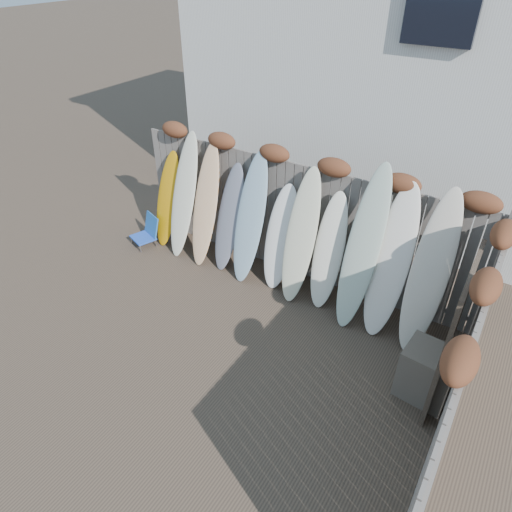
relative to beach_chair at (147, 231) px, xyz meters
The scene contains 18 objects.
ground 3.24m from the beach_chair, 31.62° to the right, with size 80.00×80.00×0.00m, color #493A2D.
back_fence 3.04m from the beach_chair, 13.99° to the left, with size 6.05×0.28×2.24m.
right_fence 5.99m from the beach_chair, 14.08° to the right, with size 0.28×4.40×2.24m.
house 6.50m from the beach_chair, 55.92° to the left, with size 8.50×5.50×6.33m.
beach_chair is the anchor object (origin of this frame).
wooden_crate 5.49m from the beach_chair, ahead, with size 0.63×0.52×0.73m, color #746757.
lattice_panel 5.63m from the beach_chair, ahead, with size 0.05×1.30×1.95m, color #463C2A.
surfboard_0 0.75m from the beach_chair, 48.18° to the left, with size 0.50×0.07×1.81m, color orange.
surfboard_1 1.16m from the beach_chair, 19.65° to the left, with size 0.49×0.07×2.28m, color #ECE9CE.
surfboard_2 1.50m from the beach_chair, 11.51° to the left, with size 0.46×0.07×2.18m, color #EAB77A.
surfboard_3 1.85m from the beach_chair, 10.27° to the left, with size 0.47×0.07×1.91m, color slate.
surfboard_4 2.31m from the beach_chair, ahead, with size 0.50×0.07×2.22m, color #8BAEC2.
surfboard_5 2.78m from the beach_chair, ahead, with size 0.51×0.07×1.77m, color white.
surfboard_6 3.20m from the beach_chair, ahead, with size 0.48×0.07×2.19m, color beige.
surfboard_7 3.62m from the beach_chair, ahead, with size 0.46×0.07×1.88m, color white.
surfboard_8 4.20m from the beach_chair, ahead, with size 0.49×0.07×2.50m, color beige.
surfboard_9 4.59m from the beach_chair, ahead, with size 0.53×0.07×2.30m, color white.
surfboard_10 5.12m from the beach_chair, ahead, with size 0.50×0.07×2.38m, color beige.
Camera 1 is at (2.93, -3.43, 4.79)m, focal length 32.00 mm.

